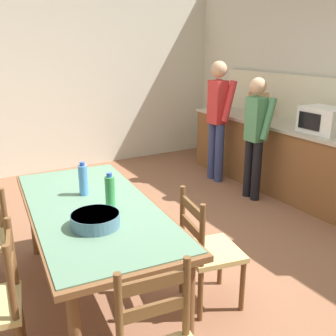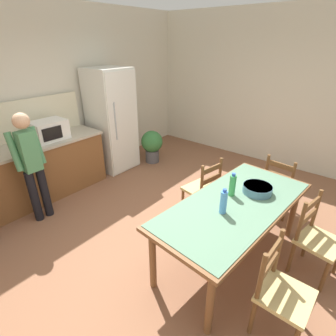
# 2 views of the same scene
# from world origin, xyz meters

# --- Properties ---
(ground_plane) EXTENTS (8.32, 8.32, 0.00)m
(ground_plane) POSITION_xyz_m (0.00, 0.00, 0.00)
(ground_plane) COLOR brown
(wall_left) EXTENTS (0.12, 5.20, 2.90)m
(wall_left) POSITION_xyz_m (-3.26, 0.00, 1.45)
(wall_left) COLOR beige
(wall_left) RESTS_ON ground
(kitchen_counter) EXTENTS (2.97, 0.66, 0.91)m
(kitchen_counter) POSITION_xyz_m (-0.91, 2.23, 0.46)
(kitchen_counter) COLOR brown
(kitchen_counter) RESTS_ON ground
(counter_splashback) EXTENTS (2.93, 0.03, 0.60)m
(counter_splashback) POSITION_xyz_m (-0.91, 2.54, 1.21)
(counter_splashback) COLOR beige
(counter_splashback) RESTS_ON kitchen_counter
(microwave) EXTENTS (0.50, 0.39, 0.30)m
(microwave) POSITION_xyz_m (-0.19, 2.21, 1.06)
(microwave) COLOR white
(microwave) RESTS_ON kitchen_counter
(paper_bag) EXTENTS (0.24, 0.16, 0.36)m
(paper_bag) POSITION_xyz_m (-1.30, 2.20, 1.09)
(paper_bag) COLOR tan
(paper_bag) RESTS_ON kitchen_counter
(dining_table) EXTENTS (2.04, 1.06, 0.77)m
(dining_table) POSITION_xyz_m (0.20, -0.77, 0.69)
(dining_table) COLOR brown
(dining_table) RESTS_ON ground
(bottle_near_centre) EXTENTS (0.07, 0.07, 0.27)m
(bottle_near_centre) POSITION_xyz_m (-0.04, -0.75, 0.90)
(bottle_near_centre) COLOR #4C8ED6
(bottle_near_centre) RESTS_ON dining_table
(bottle_off_centre) EXTENTS (0.07, 0.07, 0.27)m
(bottle_off_centre) POSITION_xyz_m (0.31, -0.66, 0.90)
(bottle_off_centre) COLOR green
(bottle_off_centre) RESTS_ON dining_table
(serving_bowl) EXTENTS (0.32, 0.32, 0.09)m
(serving_bowl) POSITION_xyz_m (0.54, -0.86, 0.82)
(serving_bowl) COLOR slate
(serving_bowl) RESTS_ON dining_table
(chair_side_far_right) EXTENTS (0.49, 0.47, 0.91)m
(chair_side_far_right) POSITION_xyz_m (0.70, -0.07, 0.44)
(chair_side_far_right) COLOR brown
(chair_side_far_right) RESTS_ON ground
(person_at_sink) EXTENTS (0.42, 0.29, 1.69)m
(person_at_sink) POSITION_xyz_m (-1.57, 1.71, 0.95)
(person_at_sink) COLOR navy
(person_at_sink) RESTS_ON ground
(person_at_counter) EXTENTS (0.38, 0.27, 1.53)m
(person_at_counter) POSITION_xyz_m (-0.76, 1.69, 0.86)
(person_at_counter) COLOR black
(person_at_counter) RESTS_ON ground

